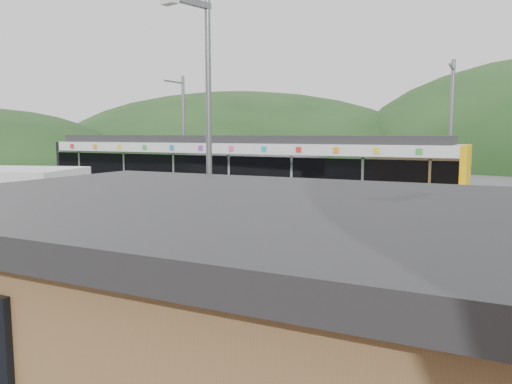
% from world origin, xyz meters
% --- Properties ---
extents(ground, '(120.00, 120.00, 0.00)m').
position_xyz_m(ground, '(0.00, 0.00, 0.00)').
color(ground, '#4C4C4F').
rests_on(ground, ground).
extents(hills, '(146.00, 149.00, 26.00)m').
position_xyz_m(hills, '(6.19, 5.29, 0.00)').
color(hills, '#1E3D19').
rests_on(hills, ground).
extents(platform, '(26.00, 3.20, 0.30)m').
position_xyz_m(platform, '(0.00, 3.30, 0.15)').
color(platform, '#9E9E99').
rests_on(platform, ground).
extents(yellow_line, '(26.00, 0.10, 0.01)m').
position_xyz_m(yellow_line, '(0.00, 2.00, 0.30)').
color(yellow_line, yellow).
rests_on(yellow_line, platform).
extents(train, '(20.44, 3.01, 3.74)m').
position_xyz_m(train, '(-2.27, 6.00, 2.06)').
color(train, black).
rests_on(train, ground).
extents(catenary_mast_west, '(0.18, 1.80, 7.00)m').
position_xyz_m(catenary_mast_west, '(-7.00, 8.56, 3.65)').
color(catenary_mast_west, slate).
rests_on(catenary_mast_west, ground).
extents(catenary_mast_east, '(0.18, 1.80, 7.00)m').
position_xyz_m(catenary_mast_east, '(7.00, 8.56, 3.65)').
color(catenary_mast_east, slate).
rests_on(catenary_mast_east, ground).
extents(station_shelter, '(9.20, 6.20, 3.00)m').
position_xyz_m(station_shelter, '(6.00, -9.01, 1.55)').
color(station_shelter, olive).
rests_on(station_shelter, ground).
extents(lamp_post, '(0.40, 1.17, 6.52)m').
position_xyz_m(lamp_post, '(3.57, -5.95, 3.88)').
color(lamp_post, slate).
rests_on(lamp_post, ground).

